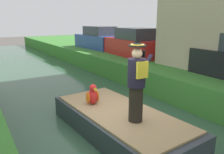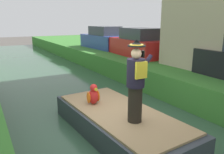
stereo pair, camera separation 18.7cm
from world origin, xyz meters
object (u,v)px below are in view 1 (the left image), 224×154
Objects in this scene: person_pirate at (137,82)px; parrot_plush at (93,95)px; parked_car_blue at (98,39)px; parked_car_red at (134,44)px; boat at (119,122)px.

parrot_plush is (-0.34, 1.49, -0.68)m from person_pirate.
parked_car_blue is (5.04, 8.78, 0.72)m from parrot_plush.
parked_car_red is (4.70, 6.23, 0.04)m from person_pirate.
person_pirate is at bearing -114.60° from parked_car_blue.
parked_car_blue is at bearing 60.16° from parrot_plush.
person_pirate is 1.67m from parrot_plush.
person_pirate is at bearing -77.24° from parrot_plush.
parked_car_blue is (4.69, 9.59, 1.27)m from boat.
person_pirate is (-0.01, -0.68, 1.23)m from boat.
parrot_plush is 6.96m from parked_car_red.
parrot_plush is at bearing 86.35° from person_pirate.
person_pirate is 3.25× the size of parrot_plush.
boat is 1.04m from parrot_plush.
person_pirate is 11.29m from parked_car_blue.
parked_car_red is at bearing 43.29° from parrot_plush.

